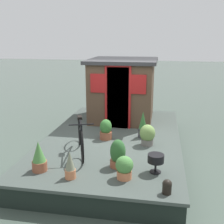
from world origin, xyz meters
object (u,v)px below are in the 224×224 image
at_px(potted_plant_sage, 143,125).
at_px(charcoal_grill, 156,159).
at_px(potted_plant_rosemary, 70,165).
at_px(potted_plant_mint, 147,135).
at_px(potted_plant_fern, 39,157).
at_px(houseboat_cabin, 123,89).
at_px(potted_plant_geranium, 106,130).
at_px(mooring_bollard, 167,186).
at_px(bicycle, 81,137).
at_px(potted_plant_ivy, 124,167).
at_px(potted_plant_thyme, 118,154).

relative_size(potted_plant_sage, charcoal_grill, 1.88).
bearing_deg(potted_plant_rosemary, potted_plant_mint, -34.60).
distance_m(potted_plant_fern, charcoal_grill, 2.20).
height_order(potted_plant_mint, potted_plant_rosemary, potted_plant_rosemary).
relative_size(houseboat_cabin, potted_plant_sage, 3.11).
height_order(houseboat_cabin, potted_plant_rosemary, houseboat_cabin).
relative_size(potted_plant_mint, potted_plant_geranium, 0.99).
bearing_deg(charcoal_grill, mooring_bollard, -163.94).
bearing_deg(potted_plant_mint, bicycle, 116.25).
xyz_separation_m(potted_plant_fern, mooring_bollard, (-0.40, -2.38, -0.15)).
bearing_deg(houseboat_cabin, potted_plant_ivy, -171.44).
height_order(bicycle, charcoal_grill, bicycle).
xyz_separation_m(potted_plant_geranium, potted_plant_thyme, (-1.47, -0.54, 0.02)).
bearing_deg(potted_plant_sage, bicycle, 133.45).
bearing_deg(mooring_bollard, potted_plant_rosemary, 82.81).
height_order(potted_plant_thyme, mooring_bollard, potted_plant_thyme).
bearing_deg(mooring_bollard, potted_plant_geranium, 32.73).
bearing_deg(potted_plant_ivy, potted_plant_fern, 89.44).
bearing_deg(charcoal_grill, potted_plant_geranium, 38.73).
xyz_separation_m(houseboat_cabin, mooring_bollard, (-4.20, -1.33, -0.81)).
relative_size(houseboat_cabin, charcoal_grill, 5.85).
bearing_deg(potted_plant_mint, houseboat_cabin, 22.69).
distance_m(potted_plant_mint, potted_plant_ivy, 1.72).
xyz_separation_m(potted_plant_mint, potted_plant_sage, (0.50, 0.15, 0.07)).
height_order(houseboat_cabin, potted_plant_thyme, houseboat_cabin).
bearing_deg(potted_plant_mint, potted_plant_fern, 130.65).
bearing_deg(bicycle, potted_plant_thyme, -120.85).
bearing_deg(potted_plant_mint, charcoal_grill, -170.33).
bearing_deg(potted_plant_fern, potted_plant_mint, -49.35).
relative_size(potted_plant_fern, potted_plant_ivy, 1.39).
relative_size(houseboat_cabin, mooring_bollard, 8.59).
bearing_deg(potted_plant_mint, potted_plant_sage, 16.22).
distance_m(potted_plant_fern, potted_plant_geranium, 2.11).
xyz_separation_m(potted_plant_geranium, charcoal_grill, (-1.59, -1.27, 0.02)).
height_order(potted_plant_fern, charcoal_grill, potted_plant_fern).
xyz_separation_m(houseboat_cabin, potted_plant_thyme, (-3.37, -0.38, -0.67)).
height_order(potted_plant_mint, charcoal_grill, potted_plant_mint).
bearing_deg(potted_plant_geranium, houseboat_cabin, -4.57).
relative_size(bicycle, potted_plant_thyme, 2.86).
bearing_deg(potted_plant_sage, potted_plant_geranium, 106.85).
xyz_separation_m(potted_plant_geranium, potted_plant_sage, (0.27, -0.90, 0.08)).
bearing_deg(potted_plant_thyme, potted_plant_sage, -11.65).
xyz_separation_m(potted_plant_rosemary, charcoal_grill, (0.50, -1.51, 0.02)).
xyz_separation_m(potted_plant_thyme, charcoal_grill, (-0.12, -0.74, 0.01)).
distance_m(houseboat_cabin, mooring_bollard, 4.48).
height_order(potted_plant_ivy, charcoal_grill, potted_plant_ivy).
distance_m(potted_plant_fern, potted_plant_rosemary, 0.69).
relative_size(potted_plant_rosemary, mooring_bollard, 2.11).
xyz_separation_m(bicycle, potted_plant_fern, (-0.98, 0.53, -0.09)).
distance_m(potted_plant_geranium, mooring_bollard, 2.74).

